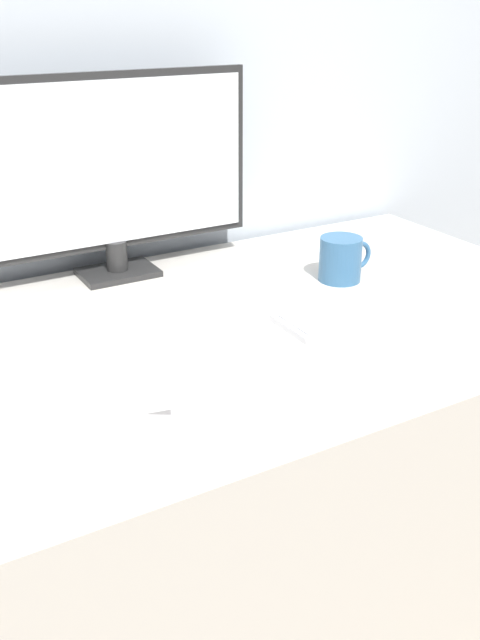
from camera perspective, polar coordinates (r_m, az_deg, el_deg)
wall_back at (r=1.51m, az=-12.74°, el=20.95°), size 3.60×0.05×2.40m
desk at (r=1.42m, az=-3.80°, el=-15.02°), size 1.57×0.79×0.76m
monitor at (r=1.43m, az=-10.26°, el=11.68°), size 0.59×0.11×0.40m
keyboard at (r=1.29m, az=9.20°, el=0.63°), size 0.29×0.11×0.01m
laptop at (r=1.02m, az=-11.71°, el=-5.95°), size 0.37×0.24×0.03m
ereader at (r=1.00m, az=-10.70°, el=-5.31°), size 0.18×0.18×0.01m
coffee_mug at (r=1.44m, az=8.11°, el=4.86°), size 0.12×0.08×0.09m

